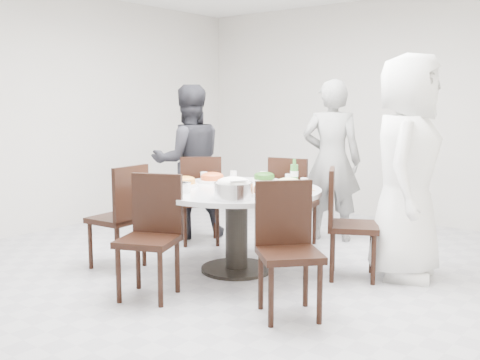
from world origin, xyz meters
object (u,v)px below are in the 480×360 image
Objects in this scene: chair_s at (148,238)px; diner_middle at (331,161)px; beverage_bottle at (294,172)px; chair_se at (290,251)px; soup_bowl at (176,187)px; rice_bowl at (233,191)px; diner_right at (407,167)px; chair_n at (294,202)px; chair_sw at (117,216)px; diner_left at (189,162)px; chair_nw at (200,199)px; dining_table at (237,230)px; chair_ne at (353,224)px.

diner_middle is (0.16, 2.52, 0.40)m from chair_s.
beverage_bottle is at bearing 77.92° from diner_middle.
chair_se is 0.54× the size of diner_middle.
rice_bowl is at bearing 3.68° from soup_bowl.
diner_right is 1.00m from beverage_bottle.
chair_n is at bearing 49.27° from diner_middle.
diner_left is at bearing -171.30° from chair_sw.
beverage_bottle is at bearing 116.91° from diner_left.
diner_right reaches higher than chair_se.
chair_sw is at bearing 48.04° from diner_left.
chair_nw is 1.00× the size of chair_sw.
dining_table is at bearing 126.59° from rice_bowl.
chair_s is 2.05m from diner_left.
chair_nw is at bearing 142.35° from rice_bowl.
dining_table is 1.49m from diner_left.
chair_ne is at bearing 104.39° from diner_middle.
chair_sw is at bearing -137.68° from beverage_bottle.
chair_ne is 0.66m from diner_right.
dining_table is 0.98m from chair_s.
chair_n is 1.00× the size of chair_s.
chair_nw and chair_s have the same top height.
chair_sw is 1.90m from chair_se.
soup_bowl is (-1.51, -1.26, -0.17)m from diner_right.
chair_n is at bearing 74.08° from chair_se.
chair_nw is 1.48m from diner_middle.
diner_left is at bearing 101.30° from chair_s.
chair_s is at bearing -95.07° from dining_table.
diner_right is at bearing 126.30° from diner_left.
chair_ne is 0.50× the size of diner_right.
dining_table is at bearing 95.26° from diner_left.
chair_nw is 1.00× the size of chair_s.
diner_left reaches higher than chair_nw.
chair_n is 1.97m from chair_se.
rice_bowl is at bearing 73.79° from diner_middle.
dining_table is at bearing 118.06° from chair_sw.
rice_bowl is 1.21× the size of soup_bowl.
diner_right reaches higher than diner_left.
diner_right is (2.15, 1.39, 0.48)m from chair_sw.
diner_right reaches higher than rice_bowl.
rice_bowl is 0.60m from soup_bowl.
diner_right is 1.09× the size of diner_middle.
chair_ne is 1.00× the size of chair_nw.
chair_ne is at bearing 115.04° from chair_sw.
dining_table is 0.88× the size of diner_left.
dining_table is at bearing 104.35° from chair_nw.
diner_left is at bearing 172.97° from beverage_bottle.
dining_table is 1.58× the size of chair_sw.
diner_right is (0.26, 1.39, 0.48)m from chair_se.
rice_bowl is (-0.58, -0.91, 0.34)m from chair_ne.
chair_ne is 1.00× the size of chair_sw.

